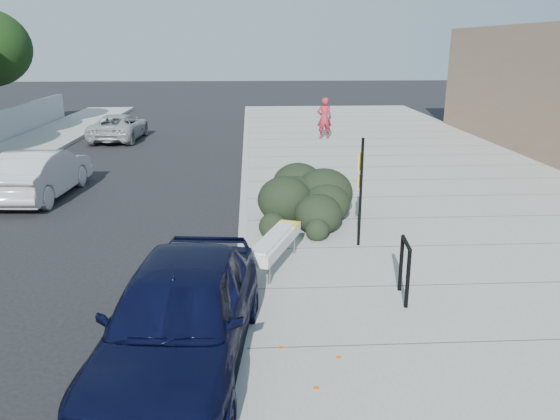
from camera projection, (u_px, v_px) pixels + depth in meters
The scene contains 11 objects.
ground at pixel (241, 297), 9.87m from camera, with size 120.00×120.00×0.00m, color black.
sidewalk_near at pixel (449, 208), 14.91m from camera, with size 11.20×50.00×0.15m, color gray.
curb_near at pixel (244, 211), 14.62m from camera, with size 0.22×50.00×0.17m, color #9E9E99.
bench at pixel (275, 243), 10.66m from camera, with size 1.18×2.14×0.64m.
bike_rack at pixel (405, 264), 9.30m from camera, with size 0.13×0.73×1.06m.
sign_post at pixel (360, 185), 11.61m from camera, with size 0.14×0.26×2.37m.
hedge at pixel (302, 191), 13.81m from camera, with size 1.81×3.63×1.36m, color black.
sedan_navy at pixel (180, 315), 7.52m from camera, with size 1.90×4.72×1.61m, color black.
wagon_silver at pixel (41, 173), 16.11m from camera, with size 1.54×4.40×1.45m, color silver.
suv_silver at pixel (119, 127), 25.79m from camera, with size 2.04×4.42×1.23m, color #AEB1B4.
pedestrian at pixel (324, 118), 25.20m from camera, with size 0.69×0.45×1.89m, color maroon.
Camera 1 is at (0.20, -9.00, 4.39)m, focal length 35.00 mm.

